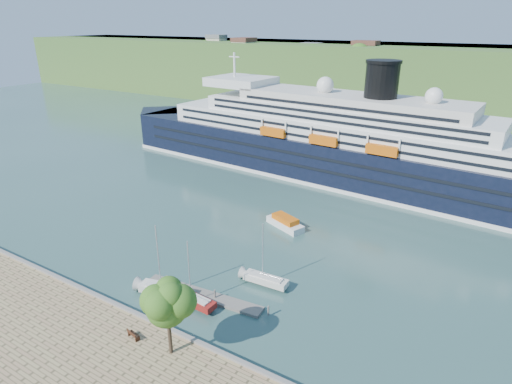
{
  "coord_description": "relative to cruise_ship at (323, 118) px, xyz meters",
  "views": [
    {
      "loc": [
        31.89,
        -27.6,
        32.63
      ],
      "look_at": [
        -3.2,
        30.0,
        5.45
      ],
      "focal_mm": 30.0,
      "sensor_mm": 36.0,
      "label": 1
    }
  ],
  "objects": [
    {
      "name": "quay_coping",
      "position": [
        3.44,
        -58.59,
        -11.69
      ],
      "size": [
        220.0,
        0.5,
        0.3
      ],
      "primitive_type": "cube",
      "color": "slate",
      "rests_on": "promenade"
    },
    {
      "name": "sailboat_white_near",
      "position": [
        1.8,
        -53.11,
        -8.1
      ],
      "size": [
        7.61,
        3.68,
        9.48
      ],
      "primitive_type": null,
      "rotation": [
        0.0,
        0.0,
        0.23
      ],
      "color": "silver",
      "rests_on": "ground"
    },
    {
      "name": "cruise_ship",
      "position": [
        0.0,
        0.0,
        0.0
      ],
      "size": [
        115.18,
        23.96,
        25.68
      ],
      "primitive_type": null,
      "rotation": [
        0.0,
        0.0,
        -0.06
      ],
      "color": "black",
      "rests_on": "ground"
    },
    {
      "name": "far_hillside",
      "position": [
        3.44,
        86.61,
        -0.84
      ],
      "size": [
        400.0,
        50.0,
        24.0
      ],
      "primitive_type": "cube",
      "color": "#2F5723",
      "rests_on": "ground"
    },
    {
      "name": "tender_launch",
      "position": [
        5.73,
        -27.92,
        -11.84
      ],
      "size": [
        7.66,
        5.0,
        2.01
      ],
      "primitive_type": null,
      "rotation": [
        0.0,
        0.0,
        -0.38
      ],
      "color": "#CF5B0C",
      "rests_on": "ground"
    },
    {
      "name": "ground",
      "position": [
        3.44,
        -58.39,
        -12.84
      ],
      "size": [
        400.0,
        400.0,
        0.0
      ],
      "primitive_type": "plane",
      "color": "#2A4A46",
      "rests_on": "ground"
    },
    {
      "name": "promenade_tree",
      "position": [
        9.96,
        -61.07,
        -7.17
      ],
      "size": [
        5.63,
        5.63,
        9.33
      ],
      "primitive_type": null,
      "color": "#2C5516",
      "rests_on": "promenade"
    },
    {
      "name": "sailboat_white_far",
      "position": [
        11.53,
        -44.44,
        -8.55
      ],
      "size": [
        6.73,
        2.19,
        8.58
      ],
      "primitive_type": null,
      "rotation": [
        0.0,
        0.0,
        0.05
      ],
      "color": "silver",
      "rests_on": "ground"
    },
    {
      "name": "park_bench",
      "position": [
        5.11,
        -61.52,
        -11.3
      ],
      "size": [
        1.78,
        1.0,
        1.08
      ],
      "primitive_type": null,
      "rotation": [
        0.0,
        0.0,
        -0.19
      ],
      "color": "#442513",
      "rests_on": "promenade"
    },
    {
      "name": "sailboat_red",
      "position": [
        6.21,
        -52.81,
        -8.61
      ],
      "size": [
        6.64,
        2.18,
        8.46
      ],
      "primitive_type": null,
      "rotation": [
        0.0,
        0.0,
        -0.06
      ],
      "color": "maroon",
      "rests_on": "ground"
    },
    {
      "name": "floating_pontoon",
      "position": [
        5.86,
        -50.66,
        -12.66
      ],
      "size": [
        16.62,
        3.57,
        0.37
      ],
      "primitive_type": null,
      "rotation": [
        0.0,
        0.0,
        0.09
      ],
      "color": "gray",
      "rests_on": "ground"
    }
  ]
}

